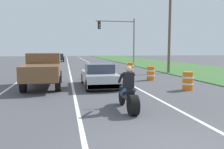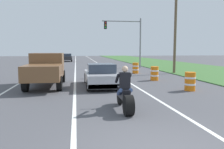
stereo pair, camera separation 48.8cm
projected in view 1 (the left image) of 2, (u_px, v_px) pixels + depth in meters
name	position (u px, v px, depth m)	size (l,w,h in m)	color
lane_stripe_left_solid	(34.00, 71.00, 23.29)	(0.14, 120.00, 0.01)	white
lane_stripe_right_solid	(103.00, 70.00, 24.72)	(0.14, 120.00, 0.01)	white
lane_stripe_centre_dashed	(69.00, 71.00, 24.00)	(0.14, 120.00, 0.01)	white
grass_verge_right	(188.00, 68.00, 26.73)	(10.00, 120.00, 0.06)	#3D6B33
motorcycle_with_rider	(128.00, 94.00, 8.15)	(0.70, 2.21, 1.62)	black
sports_car_silver	(99.00, 76.00, 13.62)	(1.84, 4.30, 1.37)	#B7B7BC
pickup_truck_left_lane_brown	(43.00, 68.00, 13.39)	(2.02, 4.80, 1.98)	brown
traffic_light_mast_near	(122.00, 35.00, 27.70)	(4.80, 0.34, 6.00)	gray
utility_pole_roadside	(170.00, 31.00, 21.13)	(0.24, 0.24, 7.79)	brown
construction_barrel_nearest	(188.00, 81.00, 12.41)	(0.58, 0.58, 1.00)	orange
construction_barrel_mid	(151.00, 73.00, 16.48)	(0.58, 0.58, 1.00)	orange
construction_barrel_far	(130.00, 68.00, 21.29)	(0.58, 0.58, 1.00)	orange
distant_car_far_ahead	(59.00, 57.00, 42.63)	(1.80, 4.00, 1.50)	#262628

